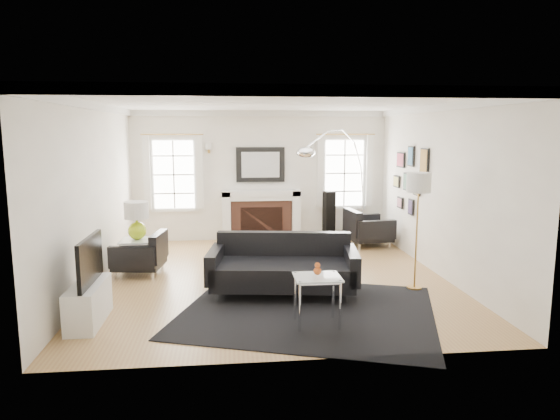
{
  "coord_description": "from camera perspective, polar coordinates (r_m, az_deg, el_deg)",
  "views": [
    {
      "loc": [
        -0.71,
        -7.83,
        2.35
      ],
      "look_at": [
        0.15,
        0.3,
        1.07
      ],
      "focal_mm": 32.0,
      "sensor_mm": 36.0,
      "label": 1
    }
  ],
  "objects": [
    {
      "name": "arc_floor_lamp",
      "position": [
        10.14,
        6.45,
        3.19
      ],
      "size": [
        1.76,
        1.63,
        2.49
      ],
      "color": "silver",
      "rests_on": "floor"
    },
    {
      "name": "side_table_left",
      "position": [
        8.56,
        -15.93,
        -3.99
      ],
      "size": [
        0.54,
        0.54,
        0.6
      ],
      "color": "silver",
      "rests_on": "floor"
    },
    {
      "name": "floor",
      "position": [
        8.2,
        -0.8,
        -7.73
      ],
      "size": [
        6.0,
        6.0,
        0.0
      ],
      "primitive_type": "plane",
      "color": "#AA7947",
      "rests_on": "ground"
    },
    {
      "name": "tv_unit",
      "position": [
        6.68,
        -21.02,
        -9.3
      ],
      "size": [
        0.35,
        1.0,
        1.09
      ],
      "color": "white",
      "rests_on": "floor"
    },
    {
      "name": "back_wall",
      "position": [
        10.89,
        -2.26,
        3.9
      ],
      "size": [
        5.5,
        0.04,
        2.8
      ],
      "primitive_type": "cube",
      "color": "white",
      "rests_on": "floor"
    },
    {
      "name": "window_right",
      "position": [
        11.11,
        7.35,
        4.24
      ],
      "size": [
        1.24,
        0.15,
        1.62
      ],
      "color": "white",
      "rests_on": "back_wall"
    },
    {
      "name": "right_wall",
      "position": [
        8.61,
        17.73,
        2.16
      ],
      "size": [
        0.04,
        6.0,
        2.8
      ],
      "primitive_type": "cube",
      "color": "white",
      "rests_on": "floor"
    },
    {
      "name": "area_rug",
      "position": [
        6.75,
        3.22,
        -11.42
      ],
      "size": [
        3.91,
        3.57,
        0.01
      ],
      "primitive_type": "cube",
      "rotation": [
        0.0,
        0.0,
        -0.32
      ],
      "color": "black",
      "rests_on": "floor"
    },
    {
      "name": "gallery_wall",
      "position": [
        9.78,
        14.56,
        3.84
      ],
      "size": [
        0.04,
        1.73,
        1.29
      ],
      "color": "black",
      "rests_on": "right_wall"
    },
    {
      "name": "speaker_tower",
      "position": [
        10.85,
        5.61,
        -0.72
      ],
      "size": [
        0.26,
        0.26,
        1.08
      ],
      "primitive_type": "cube",
      "rotation": [
        0.0,
        0.0,
        0.22
      ],
      "color": "black",
      "rests_on": "floor"
    },
    {
      "name": "stick_floor_lamp",
      "position": [
        7.59,
        15.55,
        2.37
      ],
      "size": [
        0.36,
        0.36,
        1.76
      ],
      "color": "#BD8F41",
      "rests_on": "floor"
    },
    {
      "name": "armchair_right",
      "position": [
        10.53,
        9.79,
        -2.17
      ],
      "size": [
        0.93,
        1.01,
        0.63
      ],
      "color": "black",
      "rests_on": "floor"
    },
    {
      "name": "window_left",
      "position": [
        10.87,
        -12.04,
        4.02
      ],
      "size": [
        1.24,
        0.15,
        1.62
      ],
      "color": "white",
      "rests_on": "back_wall"
    },
    {
      "name": "armchair_left",
      "position": [
        8.65,
        -15.42,
        -4.97
      ],
      "size": [
        0.87,
        0.95,
        0.58
      ],
      "color": "black",
      "rests_on": "floor"
    },
    {
      "name": "mantel_mirror",
      "position": [
        10.83,
        -2.25,
        5.2
      ],
      "size": [
        1.05,
        0.07,
        0.75
      ],
      "color": "black",
      "rests_on": "back_wall"
    },
    {
      "name": "crown_molding",
      "position": [
        7.87,
        -0.85,
        11.76
      ],
      "size": [
        5.5,
        6.0,
        0.12
      ],
      "primitive_type": "cube",
      "color": "white",
      "rests_on": "back_wall"
    },
    {
      "name": "left_wall",
      "position": [
        8.14,
        -20.48,
        1.66
      ],
      "size": [
        0.04,
        6.0,
        2.8
      ],
      "primitive_type": "cube",
      "color": "white",
      "rests_on": "floor"
    },
    {
      "name": "fireplace",
      "position": [
        10.79,
        -2.16,
        -0.73
      ],
      "size": [
        1.7,
        0.69,
        1.11
      ],
      "color": "white",
      "rests_on": "floor"
    },
    {
      "name": "ceiling",
      "position": [
        7.87,
        -0.85,
        12.2
      ],
      "size": [
        5.5,
        6.0,
        0.02
      ],
      "primitive_type": "cube",
      "color": "white",
      "rests_on": "back_wall"
    },
    {
      "name": "nesting_table",
      "position": [
        6.13,
        4.28,
        -8.68
      ],
      "size": [
        0.56,
        0.47,
        0.62
      ],
      "color": "silver",
      "rests_on": "floor"
    },
    {
      "name": "front_wall",
      "position": [
        4.97,
        2.32,
        -2.08
      ],
      "size": [
        5.5,
        0.04,
        2.8
      ],
      "primitive_type": "cube",
      "color": "white",
      "rests_on": "floor"
    },
    {
      "name": "orange_vase",
      "position": [
        6.07,
        4.3,
        -6.78
      ],
      "size": [
        0.1,
        0.1,
        0.16
      ],
      "color": "#CC531A",
      "rests_on": "nesting_table"
    },
    {
      "name": "gourd_lamp",
      "position": [
        8.47,
        -16.06,
        -0.87
      ],
      "size": [
        0.39,
        0.39,
        0.63
      ],
      "color": "#BDDD1B",
      "rests_on": "side_table_left"
    },
    {
      "name": "coffee_table",
      "position": [
        8.32,
        -1.64,
        -5.06
      ],
      "size": [
        0.84,
        0.84,
        0.37
      ],
      "color": "silver",
      "rests_on": "floor"
    },
    {
      "name": "sofa",
      "position": [
        7.36,
        0.36,
        -6.6
      ],
      "size": [
        2.25,
        1.25,
        0.7
      ],
      "color": "black",
      "rests_on": "floor"
    }
  ]
}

